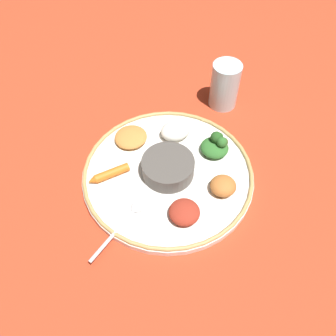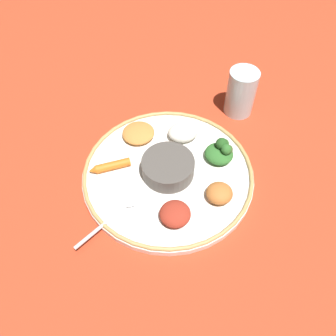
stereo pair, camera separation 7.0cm
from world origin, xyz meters
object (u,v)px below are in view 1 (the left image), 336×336
(center_bowl, at_px, (168,167))
(spoon, at_px, (127,218))
(greens_pile, at_px, (216,145))
(carrot_near_spoon, at_px, (109,174))
(drinking_glass, at_px, (224,88))

(center_bowl, bearing_deg, spoon, -68.01)
(center_bowl, xyz_separation_m, greens_pile, (0.01, 0.11, -0.00))
(carrot_near_spoon, bearing_deg, center_bowl, 61.77)
(center_bowl, bearing_deg, carrot_near_spoon, -118.23)
(center_bowl, xyz_separation_m, carrot_near_spoon, (-0.06, -0.10, -0.01))
(greens_pile, relative_size, carrot_near_spoon, 0.95)
(spoon, height_order, carrot_near_spoon, carrot_near_spoon)
(center_bowl, distance_m, drinking_glass, 0.26)
(spoon, relative_size, carrot_near_spoon, 1.68)
(carrot_near_spoon, xyz_separation_m, drinking_glass, (-0.06, 0.33, 0.02))
(spoon, bearing_deg, carrot_near_spoon, 170.33)
(center_bowl, distance_m, spoon, 0.13)
(greens_pile, bearing_deg, spoon, -79.94)
(center_bowl, distance_m, carrot_near_spoon, 0.12)
(center_bowl, distance_m, greens_pile, 0.12)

